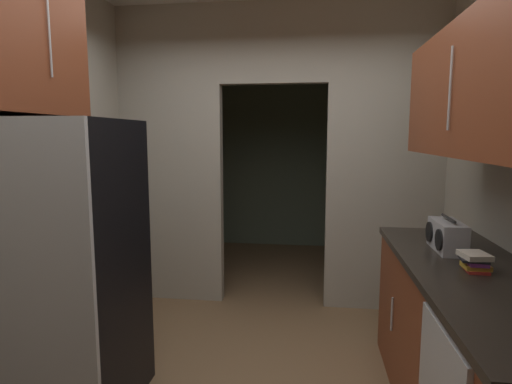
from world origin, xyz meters
TOP-DOWN VIEW (x-y plane):
  - kitchen_partition at (0.01, 1.72)m, footprint 3.02×0.12m
  - adjoining_room_shell at (0.00, 3.30)m, footprint 3.02×2.29m
  - refrigerator at (-1.09, -0.03)m, footprint 0.78×0.76m
  - lower_cabinet_run at (1.18, -0.03)m, footprint 0.66×2.04m
  - upper_cabinet_counterside at (1.18, -0.03)m, footprint 0.36×1.84m
  - upper_cabinet_fridgeside at (-1.33, 0.07)m, footprint 0.36×0.86m
  - boombox at (1.15, 0.37)m, footprint 0.16×0.34m
  - book_stack at (1.17, -0.02)m, footprint 0.15×0.16m

SIDE VIEW (x-z plane):
  - lower_cabinet_run at x=1.18m, z-range 0.00..0.93m
  - refrigerator at x=-1.09m, z-range 0.00..1.71m
  - book_stack at x=1.17m, z-range 0.94..1.03m
  - boombox at x=1.15m, z-range 0.92..1.13m
  - adjoining_room_shell at x=0.00m, z-range 0.00..2.81m
  - kitchen_partition at x=0.01m, z-range 0.12..2.93m
  - upper_cabinet_counterside at x=1.18m, z-range 1.51..2.18m
  - upper_cabinet_fridgeside at x=-1.33m, z-range 1.74..2.79m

